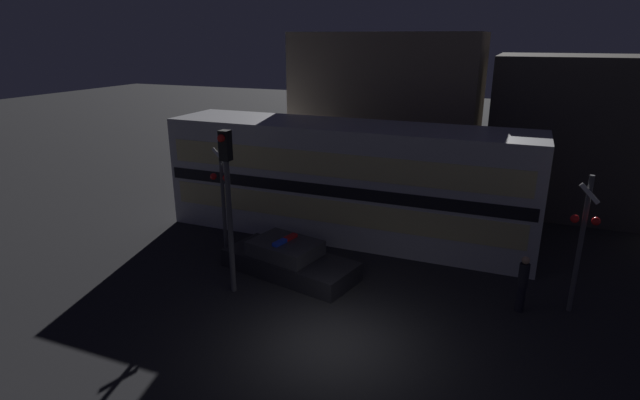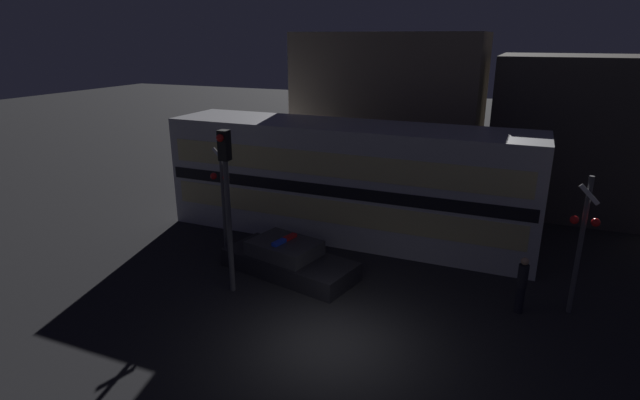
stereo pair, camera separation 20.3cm
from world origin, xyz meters
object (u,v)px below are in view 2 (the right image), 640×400
Objects in this scene: train at (346,181)px; crossing_signal_near at (581,239)px; pedestrian at (522,284)px; police_car at (288,260)px; traffic_light_corner at (227,192)px.

crossing_signal_near is (8.28, -3.32, 0.06)m from train.
police_car is at bearing -177.53° from pedestrian.
crossing_signal_near is 0.80× the size of traffic_light_corner.
police_car is 1.19× the size of crossing_signal_near.
crossing_signal_near is 10.32m from traffic_light_corner.
train is at bearing 74.93° from traffic_light_corner.
train is 2.94× the size of police_car.
traffic_light_corner is at bearing -105.07° from train.
police_car is 7.47m from pedestrian.
police_car is 0.96× the size of traffic_light_corner.
pedestrian is (6.90, -3.87, -1.37)m from train.
crossing_signal_near is at bearing 15.40° from traffic_light_corner.
pedestrian is at bearing 14.35° from traffic_light_corner.
pedestrian is 0.42× the size of crossing_signal_near.
crossing_signal_near reaches higher than pedestrian.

